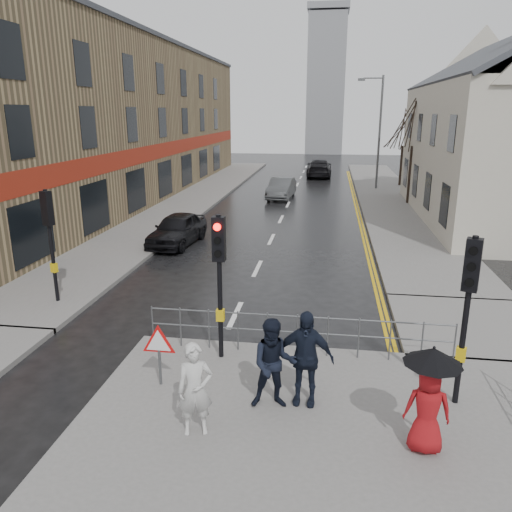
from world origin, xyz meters
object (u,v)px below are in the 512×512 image
(pedestrian_b, at_px, (274,364))
(pedestrian_d, at_px, (305,358))
(pedestrian_with_umbrella, at_px, (429,393))
(car_parked, at_px, (177,229))
(pedestrian_a, at_px, (195,389))
(car_mid, at_px, (281,188))

(pedestrian_b, height_order, pedestrian_d, pedestrian_d)
(pedestrian_with_umbrella, bearing_deg, car_parked, 122.53)
(pedestrian_b, xyz_separation_m, car_parked, (-5.65, 12.13, -0.35))
(pedestrian_a, relative_size, car_parked, 0.42)
(pedestrian_b, xyz_separation_m, car_mid, (-2.30, 24.91, -0.36))
(pedestrian_b, xyz_separation_m, pedestrian_d, (0.57, 0.23, 0.06))
(pedestrian_b, relative_size, car_mid, 0.44)
(car_mid, bearing_deg, pedestrian_with_umbrella, -74.65)
(pedestrian_b, height_order, pedestrian_with_umbrella, pedestrian_with_umbrella)
(pedestrian_d, distance_m, car_mid, 24.85)
(pedestrian_with_umbrella, height_order, car_mid, pedestrian_with_umbrella)
(car_parked, bearing_deg, car_mid, 80.97)
(pedestrian_b, bearing_deg, car_mid, 87.16)
(pedestrian_d, bearing_deg, pedestrian_a, -141.02)
(pedestrian_d, height_order, car_mid, pedestrian_d)
(pedestrian_d, xyz_separation_m, car_parked, (-6.22, 11.90, -0.41))
(pedestrian_d, distance_m, car_parked, 13.43)
(pedestrian_a, xyz_separation_m, car_mid, (-1.03, 25.94, -0.32))
(pedestrian_d, bearing_deg, car_parked, 122.23)
(car_mid, bearing_deg, pedestrian_a, -83.29)
(pedestrian_with_umbrella, xyz_separation_m, car_parked, (-8.33, 13.06, -0.53))
(pedestrian_d, bearing_deg, pedestrian_with_umbrella, -24.24)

